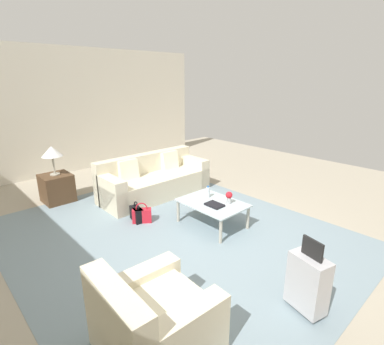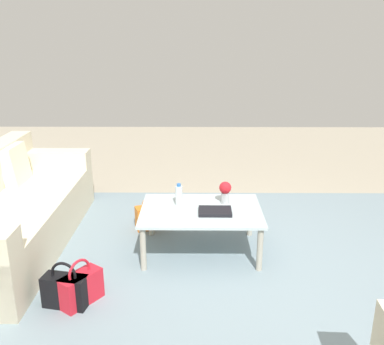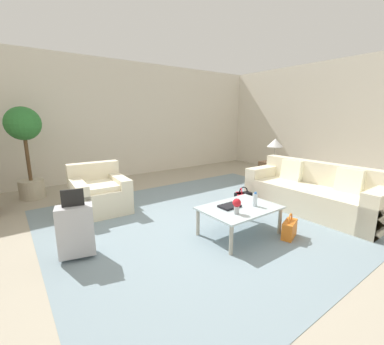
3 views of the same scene
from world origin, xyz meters
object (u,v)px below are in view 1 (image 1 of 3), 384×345
at_px(coffee_table, 212,205).
at_px(suitcase_silver, 308,282).
at_px(side_table, 57,188).
at_px(coffee_table_book, 214,205).
at_px(handbag_black, 137,214).
at_px(armchair, 150,325).
at_px(flower_vase, 229,196).
at_px(water_bottle, 208,192).
at_px(handbag_orange, 211,202).
at_px(table_lamp, 52,152).
at_px(handbag_red, 142,215).
at_px(couch, 153,181).

distance_m(coffee_table, suitcase_silver, 2.12).
bearing_deg(side_table, coffee_table_book, -154.07).
relative_size(coffee_table, handbag_black, 2.98).
height_order(armchair, flower_vase, armchair).
bearing_deg(water_bottle, handbag_black, 49.75).
xyz_separation_m(side_table, handbag_orange, (-2.31, -1.98, -0.15)).
bearing_deg(table_lamp, coffee_table_book, -154.07).
distance_m(coffee_table, flower_vase, 0.32).
bearing_deg(coffee_table_book, handbag_red, 35.89).
distance_m(water_bottle, side_table, 3.06).
xyz_separation_m(flower_vase, handbag_red, (1.11, 0.95, -0.41)).
bearing_deg(armchair, coffee_table, -59.12).
bearing_deg(handbag_orange, side_table, 40.68).
relative_size(coffee_table_book, suitcase_silver, 0.34).
height_order(handbag_red, handbag_orange, same).
bearing_deg(handbag_orange, coffee_table, 135.52).
distance_m(couch, suitcase_silver, 3.87).
distance_m(flower_vase, table_lamp, 3.47).
height_order(coffee_table_book, handbag_orange, coffee_table_book).
relative_size(side_table, handbag_red, 1.55).
bearing_deg(coffee_table, handbag_black, 40.08).
relative_size(couch, table_lamp, 4.04).
height_order(coffee_table_book, side_table, side_table).
bearing_deg(table_lamp, suitcase_silver, -170.54).
bearing_deg(side_table, couch, -122.27).
relative_size(table_lamp, suitcase_silver, 0.67).
height_order(couch, handbag_red, couch).
bearing_deg(couch, table_lamp, 57.73).
height_order(side_table, handbag_black, side_table).
relative_size(water_bottle, handbag_red, 0.57).
xyz_separation_m(armchair, handbag_red, (2.18, -1.37, -0.16)).
distance_m(coffee_table, water_bottle, 0.26).
bearing_deg(handbag_orange, water_bottle, 127.32).
distance_m(coffee_table_book, handbag_red, 1.27).
relative_size(armchair, coffee_table, 0.91).
bearing_deg(water_bottle, handbag_red, 52.60).
distance_m(side_table, handbag_red, 2.04).
height_order(coffee_table, handbag_orange, coffee_table).
bearing_deg(water_bottle, armchair, 123.42).
bearing_deg(handbag_black, armchair, 149.72).
height_order(armchair, side_table, armchair).
distance_m(suitcase_silver, handbag_orange, 2.77).
distance_m(table_lamp, handbag_black, 2.12).
bearing_deg(handbag_black, flower_vase, -140.91).
bearing_deg(handbag_orange, armchair, 124.01).
bearing_deg(table_lamp, armchair, 170.74).
height_order(table_lamp, handbag_red, table_lamp).
distance_m(side_table, handbag_orange, 3.05).
distance_m(handbag_red, handbag_black, 0.11).
xyz_separation_m(coffee_table, handbag_orange, (0.49, -0.48, -0.24)).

